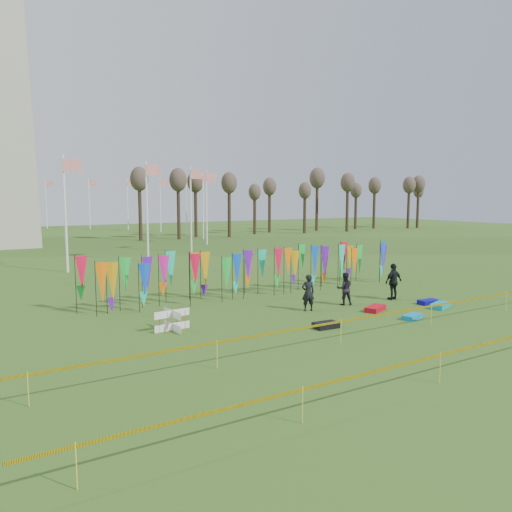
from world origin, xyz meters
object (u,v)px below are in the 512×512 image
person_left (308,293)px  kite_bag_turquoise (412,317)px  kite_bag_teal (440,305)px  person_right (393,282)px  kite_bag_blue (429,302)px  kite_bag_black (326,325)px  box_kite (172,320)px  kite_bag_red (375,308)px  person_mid (345,289)px

person_left → kite_bag_turquoise: size_ratio=1.71×
person_left → kite_bag_teal: bearing=172.1°
person_right → kite_bag_blue: size_ratio=1.80×
person_left → kite_bag_teal: person_left is taller
person_left → person_right: person_right is taller
kite_bag_black → kite_bag_turquoise: bearing=-10.9°
kite_bag_turquoise → kite_bag_black: 4.17m
kite_bag_turquoise → kite_bag_teal: bearing=15.6°
person_left → kite_bag_blue: size_ratio=1.64×
box_kite → person_right: (11.80, -0.29, 0.50)m
person_left → kite_bag_red: (2.61, -1.63, -0.73)m
kite_bag_red → person_right: bearing=27.7°
box_kite → kite_bag_red: 9.36m
person_mid → kite_bag_black: 4.59m
person_mid → person_right: 2.96m
kite_bag_turquoise → kite_bag_black: size_ratio=0.99×
box_kite → kite_bag_teal: bearing=-12.9°
kite_bag_turquoise → kite_bag_red: 1.95m
box_kite → kite_bag_red: (9.21, -1.65, -0.31)m
kite_bag_red → kite_bag_teal: 3.25m
kite_bag_turquoise → person_mid: bearing=99.1°
person_mid → kite_bag_red: bearing=126.4°
person_mid → person_right: person_right is taller
person_right → person_left: bearing=-4.0°
person_left → box_kite: bearing=18.2°
kite_bag_red → kite_bag_blue: bearing=-5.2°
kite_bag_blue → kite_bag_black: kite_bag_black is taller
kite_bag_blue → kite_bag_red: (-3.27, 0.30, 0.01)m
person_left → person_mid: 2.28m
person_left → kite_bag_turquoise: 4.63m
kite_bag_red → kite_bag_black: bearing=-163.4°
kite_bag_black → kite_bag_teal: size_ratio=0.82×
person_mid → kite_bag_red: (0.34, -1.73, -0.68)m
person_right → person_mid: bearing=-8.1°
person_left → kite_bag_red: 3.17m
box_kite → kite_bag_blue: size_ratio=0.82×
person_mid → person_right: bearing=-161.8°
person_left → kite_bag_red: bearing=166.4°
kite_bag_turquoise → kite_bag_blue: kite_bag_blue is taller
person_mid → person_left: bearing=27.7°
box_kite → kite_bag_black: bearing=-27.6°
person_mid → kite_bag_turquoise: bearing=124.4°
person_left → kite_bag_teal: size_ratio=1.38×
person_mid → kite_bag_black: (-3.51, -2.88, -0.67)m
person_left → kite_bag_black: bearing=84.4°
kite_bag_teal → person_left: bearing=153.7°
kite_bag_red → kite_bag_teal: size_ratio=1.01×
person_left → kite_bag_black: size_ratio=1.69×
person_right → kite_bag_teal: bearing=99.1°
box_kite → person_left: bearing=-0.2°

